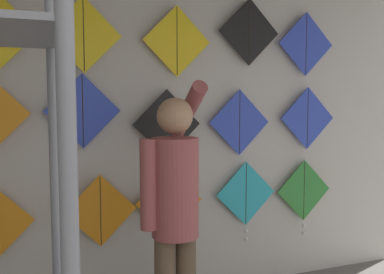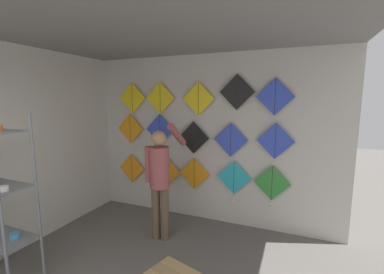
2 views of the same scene
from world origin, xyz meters
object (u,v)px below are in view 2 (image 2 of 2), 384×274
at_px(kite_3, 234,179).
at_px(kite_0, 132,168).
at_px(kite_14, 275,97).
at_px(kite_5, 130,129).
at_px(kite_6, 160,129).
at_px(kite_11, 160,98).
at_px(kite_12, 198,99).
at_px(kite_1, 166,171).
at_px(shopkeeper, 160,175).
at_px(kite_4, 272,185).
at_px(kite_8, 231,140).
at_px(kite_13, 237,92).
at_px(kite_9, 275,141).
at_px(kite_10, 132,98).
at_px(kite_2, 194,174).
at_px(kite_7, 194,138).

bearing_deg(kite_3, kite_0, 179.98).
bearing_deg(kite_14, kite_5, 180.00).
relative_size(kite_3, kite_6, 1.25).
xyz_separation_m(kite_11, kite_12, (0.71, 0.00, -0.01)).
relative_size(kite_1, kite_12, 1.00).
relative_size(shopkeeper, kite_4, 2.52).
bearing_deg(kite_8, kite_13, 0.00).
relative_size(kite_4, kite_9, 1.25).
height_order(kite_10, kite_11, kite_11).
bearing_deg(kite_9, kite_1, 180.00).
xyz_separation_m(kite_5, kite_9, (2.60, 0.00, -0.07)).
bearing_deg(kite_12, kite_4, -0.03).
xyz_separation_m(kite_10, kite_11, (0.58, 0.00, 0.00)).
relative_size(kite_8, kite_10, 1.00).
height_order(kite_11, kite_13, kite_13).
bearing_deg(kite_13, kite_3, -177.26).
bearing_deg(kite_3, kite_1, 179.97).
xyz_separation_m(kite_3, kite_11, (-1.33, 0.00, 1.30)).
bearing_deg(kite_1, kite_0, 180.00).
distance_m(kite_8, kite_11, 1.43).
relative_size(kite_1, kite_2, 1.00).
height_order(kite_1, kite_6, kite_6).
bearing_deg(kite_0, kite_1, 0.00).
relative_size(kite_13, kite_14, 1.00).
bearing_deg(kite_4, shopkeeper, -151.96).
bearing_deg(kite_8, kite_0, 180.00).
xyz_separation_m(kite_5, kite_13, (2.00, 0.00, 0.66)).
height_order(kite_7, kite_12, kite_12).
height_order(kite_5, kite_13, kite_13).
xyz_separation_m(kite_10, kite_12, (1.29, 0.00, -0.01)).
bearing_deg(kite_3, kite_14, 0.07).
height_order(kite_0, kite_11, kite_11).
xyz_separation_m(kite_5, kite_11, (0.65, 0.00, 0.57)).
relative_size(shopkeeper, kite_3, 2.52).
relative_size(kite_2, kite_5, 1.00).
relative_size(kite_1, kite_13, 1.00).
bearing_deg(kite_6, kite_1, 0.00).
bearing_deg(kite_7, kite_10, 180.00).
distance_m(kite_5, kite_13, 2.10).
height_order(kite_3, kite_13, kite_13).
xyz_separation_m(shopkeeper, kite_11, (-0.42, 0.80, 1.11)).
bearing_deg(kite_13, shopkeeper, -139.10).
relative_size(shopkeeper, kite_1, 3.15).
relative_size(kite_0, kite_7, 1.00).
distance_m(shopkeeper, kite_0, 1.36).
relative_size(kite_3, kite_9, 1.25).
distance_m(kite_2, kite_7, 0.63).
bearing_deg(kite_0, kite_6, 0.00).
xyz_separation_m(kite_9, kite_10, (-2.53, 0.00, 0.63)).
bearing_deg(kite_13, kite_5, 180.00).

